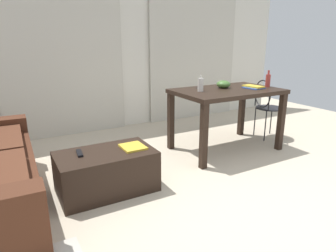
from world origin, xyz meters
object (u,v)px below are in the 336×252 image
Objects in this scene: craft_table at (227,98)px; bottle_far at (201,85)px; bottle_near at (268,80)px; magazine at (133,147)px; wire_chair at (266,103)px; bowl at (223,84)px; scissors at (198,88)px; book_stack at (253,87)px; coffee_table at (106,171)px; tv_remote_primary at (80,153)px.

bottle_far reaches higher than craft_table.
bottle_near reaches higher than magazine.
wire_chair is 3.94× the size of bottle_near.
bowl reaches higher than scissors.
bowl is (0.40, 0.07, -0.03)m from bottle_far.
bottle_near is at bearing -3.01° from book_stack.
wire_chair is 0.45m from bottle_near.
coffee_table is 2.15m from book_stack.
bowl reaches higher than book_stack.
bowl reaches higher than magazine.
craft_table reaches higher than magazine.
coffee_table is at bearing -158.49° from scissors.
book_stack is at bearing -14.50° from craft_table.
bowl is 0.73× the size of magazine.
tv_remote_primary is (-1.94, -0.38, -0.44)m from bowl.
bowl is 0.33m from scissors.
bottle_far is (1.32, 0.38, 0.67)m from coffee_table.
wire_chair is 1.23m from bottle_far.
craft_table is 6.11× the size of bottle_near.
bowl reaches higher than wire_chair.
bottle_near is 0.60m from bowl.
magazine is at bearing -159.43° from bottle_far.
magazine is (-1.05, -0.40, -0.47)m from bottle_far.
bottle_near is 0.98m from bottle_far.
scissors is 1.34m from magazine.
craft_table is at bearing -6.44° from bottle_far.
tv_remote_primary is at bearing -176.19° from bottle_near.
craft_table is at bearing 165.50° from book_stack.
craft_table reaches higher than tv_remote_primary.
scissors is 0.50× the size of magazine.
coffee_table is at bearing -165.59° from bowl.
wire_chair is (0.80, 0.08, -0.16)m from craft_table.
craft_table is at bearing 170.06° from bottle_near.
tv_remote_primary is (-1.92, -0.27, -0.28)m from craft_table.
bowl is at bearing 178.16° from wire_chair.
craft_table is 1.50m from magazine.
craft_table is 10.73× the size of scissors.
book_stack reaches higher than coffee_table.
bottle_far reaches higher than wire_chair.
scissors is at bearing 26.21° from magazine.
bottle_near is at bearing -20.52° from scissors.
scissors is (0.09, 0.18, -0.08)m from bottle_far.
scissors is at bearing 62.40° from bottle_far.
scissors is at bearing 21.51° from coffee_table.
wire_chair is at bearing 2.00° from bottle_far.
bottle_near is 1.76× the size of scissors.
tv_remote_primary is at bearing -163.19° from scissors.
craft_table is 1.96m from tv_remote_primary.
wire_chair reaches higher than coffee_table.
bowl is 0.38m from book_stack.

